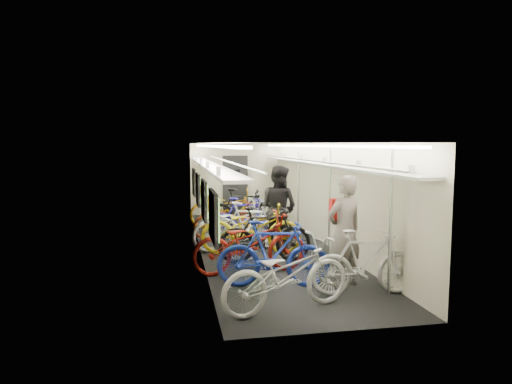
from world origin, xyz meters
name	(u,v)px	position (x,y,z in m)	size (l,w,h in m)	color
train_car_shell	(244,174)	(-0.36, 0.71, 1.66)	(10.00, 10.00, 10.00)	black
bicycle_0	(287,275)	(-0.51, -4.18, 0.54)	(0.71, 2.04, 1.07)	silver
bicycle_1	(273,254)	(-0.46, -3.08, 0.57)	(0.53, 1.88, 1.13)	#192D9A
bicycle_2	(250,243)	(-0.71, -2.19, 0.57)	(0.75, 2.16, 1.13)	maroon
bicycle_3	(265,235)	(-0.27, -1.49, 0.57)	(0.54, 1.90, 1.14)	black
bicycle_4	(251,228)	(-0.43, -0.71, 0.57)	(0.76, 2.18, 1.14)	gold
bicycle_5	(248,226)	(-0.41, -0.24, 0.54)	(0.51, 1.79, 1.08)	silver
bicycle_6	(235,225)	(-0.70, -0.14, 0.55)	(0.73, 2.11, 1.11)	silver
bicycle_7	(244,218)	(-0.34, 0.87, 0.53)	(0.50, 1.77, 1.06)	#231890
bicycle_8	(229,220)	(-0.71, 0.98, 0.47)	(0.63, 1.79, 0.94)	maroon
bicycle_9	(243,209)	(-0.18, 2.11, 0.58)	(0.55, 1.93, 1.16)	black
bicycle_10	(227,208)	(-0.57, 2.49, 0.57)	(0.75, 2.15, 1.13)	orange
bicycle_11	(365,262)	(0.88, -3.73, 0.53)	(0.50, 1.76, 1.06)	silver
passenger_near	(344,231)	(0.72, -3.21, 0.94)	(0.68, 0.45, 1.88)	slate
passenger_mid	(278,208)	(0.24, -0.44, 0.96)	(0.93, 0.72, 1.91)	black
backpack	(338,210)	(0.65, -3.08, 1.28)	(0.26, 0.14, 0.38)	red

